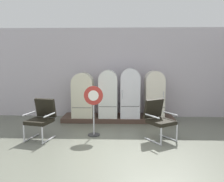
# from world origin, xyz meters

# --- Properties ---
(ground) EXTENTS (12.00, 10.00, 0.05)m
(ground) POSITION_xyz_m (0.00, 0.00, -0.03)
(ground) COLOR #636659
(back_wall) EXTENTS (11.76, 0.12, 3.13)m
(back_wall) POSITION_xyz_m (0.00, 3.66, 1.58)
(back_wall) COLOR silver
(back_wall) RESTS_ON ground
(display_plinth) EXTENTS (3.67, 0.95, 0.15)m
(display_plinth) POSITION_xyz_m (0.00, 3.02, 0.07)
(display_plinth) COLOR #48352B
(display_plinth) RESTS_ON ground
(refrigerator_0) EXTENTS (0.68, 0.61, 1.46)m
(refrigerator_0) POSITION_xyz_m (-1.15, 2.88, 0.92)
(refrigerator_0) COLOR beige
(refrigerator_0) RESTS_ON display_plinth
(refrigerator_1) EXTENTS (0.60, 0.69, 1.55)m
(refrigerator_1) POSITION_xyz_m (-0.32, 2.92, 0.97)
(refrigerator_1) COLOR white
(refrigerator_1) RESTS_ON display_plinth
(refrigerator_2) EXTENTS (0.63, 0.66, 1.60)m
(refrigerator_2) POSITION_xyz_m (0.39, 2.90, 1.00)
(refrigerator_2) COLOR silver
(refrigerator_2) RESTS_ON display_plinth
(refrigerator_3) EXTENTS (0.60, 0.69, 1.52)m
(refrigerator_3) POSITION_xyz_m (1.19, 2.92, 0.96)
(refrigerator_3) COLOR silver
(refrigerator_3) RESTS_ON display_plinth
(armchair_left) EXTENTS (0.73, 0.80, 1.01)m
(armchair_left) POSITION_xyz_m (-1.93, 1.11, 0.56)
(armchair_left) COLOR silver
(armchair_left) RESTS_ON ground
(armchair_right) EXTENTS (0.84, 0.88, 1.01)m
(armchair_right) POSITION_xyz_m (1.04, 1.13, 0.56)
(armchair_right) COLOR silver
(armchair_right) RESTS_ON ground
(sign_stand) EXTENTS (0.50, 0.32, 1.34)m
(sign_stand) POSITION_xyz_m (-0.63, 1.37, 0.68)
(sign_stand) COLOR #2D2D30
(sign_stand) RESTS_ON ground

